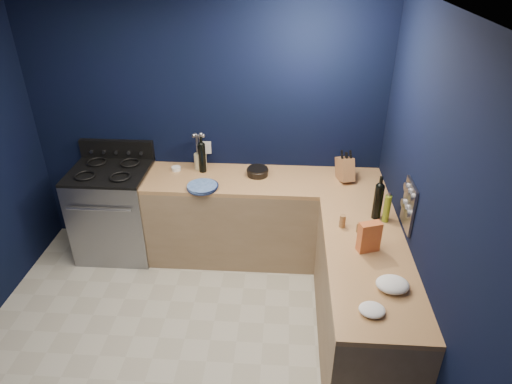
# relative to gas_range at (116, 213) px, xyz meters

# --- Properties ---
(floor) EXTENTS (3.50, 3.50, 0.02)m
(floor) POSITION_rel_gas_range_xyz_m (0.93, -1.42, -0.47)
(floor) COLOR #AEAA99
(floor) RESTS_ON ground
(ceiling) EXTENTS (3.50, 3.50, 0.02)m
(ceiling) POSITION_rel_gas_range_xyz_m (0.93, -1.42, 2.15)
(ceiling) COLOR silver
(ceiling) RESTS_ON ground
(wall_back) EXTENTS (3.50, 0.02, 2.60)m
(wall_back) POSITION_rel_gas_range_xyz_m (0.93, 0.34, 0.84)
(wall_back) COLOR black
(wall_back) RESTS_ON ground
(wall_right) EXTENTS (0.02, 3.50, 2.60)m
(wall_right) POSITION_rel_gas_range_xyz_m (2.69, -1.42, 0.84)
(wall_right) COLOR black
(wall_right) RESTS_ON ground
(cab_back) EXTENTS (2.30, 0.63, 0.86)m
(cab_back) POSITION_rel_gas_range_xyz_m (1.53, 0.02, -0.03)
(cab_back) COLOR #8F7456
(cab_back) RESTS_ON floor
(top_back) EXTENTS (2.30, 0.63, 0.04)m
(top_back) POSITION_rel_gas_range_xyz_m (1.53, 0.02, 0.42)
(top_back) COLOR brown
(top_back) RESTS_ON cab_back
(cab_right) EXTENTS (0.63, 1.67, 0.86)m
(cab_right) POSITION_rel_gas_range_xyz_m (2.37, -1.13, -0.03)
(cab_right) COLOR #8F7456
(cab_right) RESTS_ON floor
(top_right) EXTENTS (0.63, 1.67, 0.04)m
(top_right) POSITION_rel_gas_range_xyz_m (2.37, -1.13, 0.42)
(top_right) COLOR brown
(top_right) RESTS_ON cab_right
(gas_range) EXTENTS (0.76, 0.66, 0.92)m
(gas_range) POSITION_rel_gas_range_xyz_m (0.00, 0.00, 0.00)
(gas_range) COLOR gray
(gas_range) RESTS_ON floor
(oven_door) EXTENTS (0.59, 0.02, 0.42)m
(oven_door) POSITION_rel_gas_range_xyz_m (0.00, -0.32, -0.01)
(oven_door) COLOR black
(oven_door) RESTS_ON gas_range
(cooktop) EXTENTS (0.76, 0.66, 0.03)m
(cooktop) POSITION_rel_gas_range_xyz_m (0.00, 0.00, 0.48)
(cooktop) COLOR black
(cooktop) RESTS_ON gas_range
(backguard) EXTENTS (0.76, 0.06, 0.20)m
(backguard) POSITION_rel_gas_range_xyz_m (0.00, 0.30, 0.58)
(backguard) COLOR black
(backguard) RESTS_ON gas_range
(spice_panel) EXTENTS (0.02, 0.28, 0.38)m
(spice_panel) POSITION_rel_gas_range_xyz_m (2.67, -0.87, 0.72)
(spice_panel) COLOR gray
(spice_panel) RESTS_ON wall_right
(wall_outlet) EXTENTS (0.09, 0.02, 0.13)m
(wall_outlet) POSITION_rel_gas_range_xyz_m (0.93, 0.32, 0.62)
(wall_outlet) COLOR white
(wall_outlet) RESTS_ON wall_back
(plate_stack) EXTENTS (0.30, 0.30, 0.04)m
(plate_stack) POSITION_rel_gas_range_xyz_m (0.96, -0.21, 0.46)
(plate_stack) COLOR #374B8B
(plate_stack) RESTS_ON top_back
(ramekin) EXTENTS (0.10, 0.10, 0.04)m
(ramekin) POSITION_rel_gas_range_xyz_m (0.64, 0.15, 0.46)
(ramekin) COLOR white
(ramekin) RESTS_ON top_back
(utensil_crock) EXTENTS (0.17, 0.17, 0.16)m
(utensil_crock) POSITION_rel_gas_range_xyz_m (0.88, 0.21, 0.52)
(utensil_crock) COLOR beige
(utensil_crock) RESTS_ON top_back
(wine_bottle_back) EXTENTS (0.09, 0.09, 0.30)m
(wine_bottle_back) POSITION_rel_gas_range_xyz_m (0.91, 0.14, 0.59)
(wine_bottle_back) COLOR black
(wine_bottle_back) RESTS_ON top_back
(lemon_basket) EXTENTS (0.22, 0.22, 0.08)m
(lemon_basket) POSITION_rel_gas_range_xyz_m (1.46, 0.09, 0.48)
(lemon_basket) COLOR black
(lemon_basket) RESTS_ON top_back
(knife_block) EXTENTS (0.19, 0.28, 0.27)m
(knife_block) POSITION_rel_gas_range_xyz_m (2.30, 0.06, 0.55)
(knife_block) COLOR brown
(knife_block) RESTS_ON top_back
(wine_bottle_right) EXTENTS (0.09, 0.09, 0.30)m
(wine_bottle_right) POSITION_rel_gas_range_xyz_m (2.50, -0.61, 0.59)
(wine_bottle_right) COLOR black
(wine_bottle_right) RESTS_ON top_right
(oil_bottle) EXTENTS (0.06, 0.06, 0.24)m
(oil_bottle) POSITION_rel_gas_range_xyz_m (2.56, -0.66, 0.56)
(oil_bottle) COLOR olive
(oil_bottle) RESTS_ON top_right
(spice_jar_near) EXTENTS (0.06, 0.06, 0.11)m
(spice_jar_near) POSITION_rel_gas_range_xyz_m (2.20, -0.77, 0.49)
(spice_jar_near) COLOR olive
(spice_jar_near) RESTS_ON top_right
(spice_jar_far) EXTENTS (0.05, 0.05, 0.08)m
(spice_jar_far) POSITION_rel_gas_range_xyz_m (2.33, -0.83, 0.48)
(spice_jar_far) COLOR olive
(spice_jar_far) RESTS_ON top_right
(crouton_bag) EXTENTS (0.18, 0.12, 0.24)m
(crouton_bag) POSITION_rel_gas_range_xyz_m (2.36, -1.07, 0.56)
(crouton_bag) COLOR #B51D3A
(crouton_bag) RESTS_ON top_right
(towel_front) EXTENTS (0.25, 0.22, 0.08)m
(towel_front) POSITION_rel_gas_range_xyz_m (2.46, -1.49, 0.48)
(towel_front) COLOR white
(towel_front) RESTS_ON top_right
(towel_end) EXTENTS (0.18, 0.16, 0.05)m
(towel_end) POSITION_rel_gas_range_xyz_m (2.29, -1.72, 0.46)
(towel_end) COLOR white
(towel_end) RESTS_ON top_right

